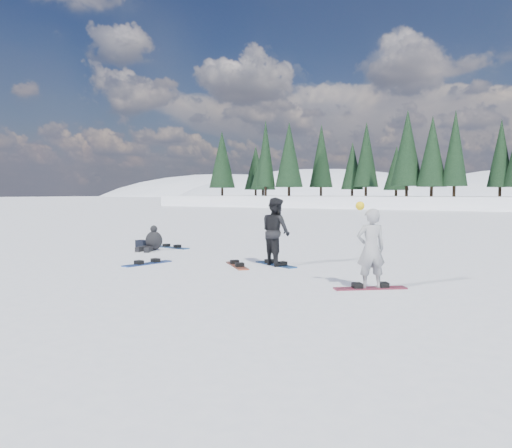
% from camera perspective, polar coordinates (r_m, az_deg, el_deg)
% --- Properties ---
extents(ground, '(420.00, 420.00, 0.00)m').
position_cam_1_polar(ground, '(12.00, 6.81, -5.89)').
color(ground, white).
rests_on(ground, ground).
extents(alpine_backdrop, '(412.50, 227.00, 53.20)m').
position_cam_1_polar(alpine_backdrop, '(201.39, 24.52, -1.27)').
color(alpine_backdrop, white).
rests_on(alpine_backdrop, ground).
extents(snowboarder_woman, '(0.72, 0.68, 1.80)m').
position_cam_1_polar(snowboarder_woman, '(10.45, 12.97, -2.72)').
color(snowboarder_woman, gray).
rests_on(snowboarder_woman, ground).
extents(snowboarder_man, '(1.13, 1.07, 1.85)m').
position_cam_1_polar(snowboarder_man, '(13.55, 2.27, -0.85)').
color(snowboarder_man, black).
rests_on(snowboarder_man, ground).
extents(seated_rider, '(0.75, 1.10, 0.86)m').
position_cam_1_polar(seated_rider, '(17.40, -11.71, -1.90)').
color(seated_rider, black).
rests_on(seated_rider, ground).
extents(gear_bag, '(0.50, 0.37, 0.30)m').
position_cam_1_polar(gear_bag, '(18.07, -12.85, -2.28)').
color(gear_bag, black).
rests_on(gear_bag, ground).
extents(snowboard_woman, '(1.37, 1.11, 0.03)m').
position_cam_1_polar(snowboard_woman, '(10.57, 12.93, -7.16)').
color(snowboard_woman, '#A0223B').
rests_on(snowboard_woman, ground).
extents(snowboard_man, '(1.48, 0.89, 0.03)m').
position_cam_1_polar(snowboard_man, '(13.65, 2.27, -4.65)').
color(snowboard_man, navy).
rests_on(snowboard_man, ground).
extents(snowboard_loose_b, '(1.26, 1.25, 0.03)m').
position_cam_1_polar(snowboard_loose_b, '(13.45, -2.18, -4.78)').
color(snowboard_loose_b, '#9D3E22').
rests_on(snowboard_loose_b, ground).
extents(snowboard_loose_c, '(1.52, 0.48, 0.03)m').
position_cam_1_polar(snowboard_loose_c, '(18.09, -9.59, -2.66)').
color(snowboard_loose_c, '#194A8C').
rests_on(snowboard_loose_c, ground).
extents(snowboard_loose_a, '(0.58, 1.53, 0.03)m').
position_cam_1_polar(snowboard_loose_a, '(14.14, -12.31, -4.45)').
color(snowboard_loose_a, '#1B3F96').
rests_on(snowboard_loose_a, ground).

